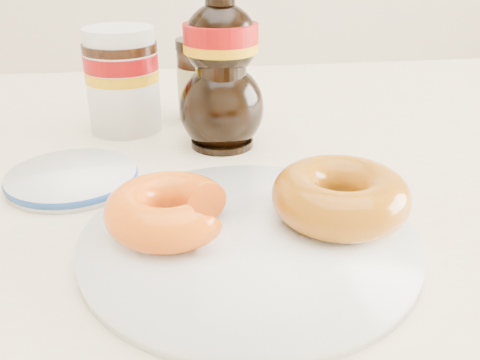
{
  "coord_description": "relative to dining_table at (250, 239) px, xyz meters",
  "views": [
    {
      "loc": [
        -0.08,
        -0.4,
        0.98
      ],
      "look_at": [
        -0.02,
        0.0,
        0.79
      ],
      "focal_mm": 40.0,
      "sensor_mm": 36.0,
      "label": 1
    }
  ],
  "objects": [
    {
      "name": "dining_table",
      "position": [
        0.0,
        0.0,
        0.0
      ],
      "size": [
        1.4,
        0.9,
        0.75
      ],
      "color": "#FBE9BF",
      "rests_on": "ground"
    },
    {
      "name": "plate",
      "position": [
        -0.02,
        -0.15,
        0.09
      ],
      "size": [
        0.26,
        0.26,
        0.01
      ],
      "color": "white",
      "rests_on": "dining_table"
    },
    {
      "name": "donut_bitten",
      "position": [
        -0.09,
        -0.13,
        0.11
      ],
      "size": [
        0.13,
        0.13,
        0.03
      ],
      "primitive_type": "torus",
      "rotation": [
        0.0,
        0.0,
        0.35
      ],
      "color": "orange",
      "rests_on": "plate"
    },
    {
      "name": "donut_whole",
      "position": [
        0.05,
        -0.13,
        0.12
      ],
      "size": [
        0.13,
        0.13,
        0.04
      ],
      "primitive_type": "torus",
      "rotation": [
        0.0,
        0.0,
        -0.16
      ],
      "color": "#8D4C09",
      "rests_on": "plate"
    },
    {
      "name": "nutella_jar",
      "position": [
        -0.13,
        0.15,
        0.15
      ],
      "size": [
        0.09,
        0.09,
        0.12
      ],
      "rotation": [
        0.0,
        0.0,
        -0.31
      ],
      "color": "white",
      "rests_on": "dining_table"
    },
    {
      "name": "syrup_bottle",
      "position": [
        -0.02,
        0.07,
        0.18
      ],
      "size": [
        0.12,
        0.11,
        0.18
      ],
      "primitive_type": null,
      "rotation": [
        0.0,
        0.0,
        -0.35
      ],
      "color": "black",
      "rests_on": "dining_table"
    },
    {
      "name": "dark_jar",
      "position": [
        -0.03,
        0.17,
        0.13
      ],
      "size": [
        0.06,
        0.06,
        0.1
      ],
      "rotation": [
        0.0,
        0.0,
        0.22
      ],
      "color": "black",
      "rests_on": "dining_table"
    },
    {
      "name": "blue_rim_saucer",
      "position": [
        -0.18,
        -0.01,
        0.09
      ],
      "size": [
        0.13,
        0.13,
        0.01
      ],
      "color": "white",
      "rests_on": "dining_table"
    }
  ]
}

